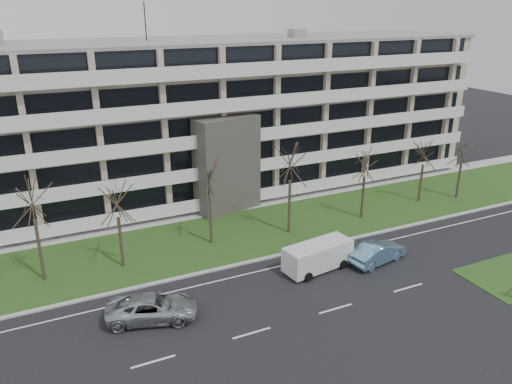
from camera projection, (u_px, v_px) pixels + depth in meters
ground at (336, 309)px, 32.32m from camera, size 160.00×160.00×0.00m
grass_verge at (252, 231)px, 43.31m from camera, size 90.00×10.00×0.06m
curb at (278, 255)px, 39.07m from camera, size 90.00×0.35×0.12m
sidewalk at (228, 209)px, 47.96m from camera, size 90.00×2.00×0.08m
lane_edge_line at (288, 264)px, 37.82m from camera, size 90.00×0.12×0.01m
apartment_building at (201, 117)px, 51.04m from camera, size 60.50×15.10×18.75m
silver_pickup at (152, 308)px, 31.02m from camera, size 6.18×4.18×1.57m
blue_sedan at (378, 253)px, 37.91m from camera, size 5.10×2.61×1.60m
white_van at (319, 254)px, 36.77m from camera, size 5.53×2.74×2.06m
tree_1 at (30, 194)px, 33.34m from camera, size 4.24×4.24×8.48m
tree_2 at (116, 197)px, 35.56m from camera, size 3.59×3.59×7.18m
tree_3 at (209, 177)px, 39.17m from camera, size 3.71×3.71×7.42m
tree_4 at (291, 159)px, 40.76m from camera, size 4.26×4.26×8.52m
tree_5 at (366, 161)px, 44.16m from camera, size 3.54×3.54×7.08m
tree_6 at (425, 150)px, 47.98m from camera, size 3.44×3.44×6.88m
tree_7 at (463, 150)px, 49.00m from camera, size 3.26×3.26×6.53m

